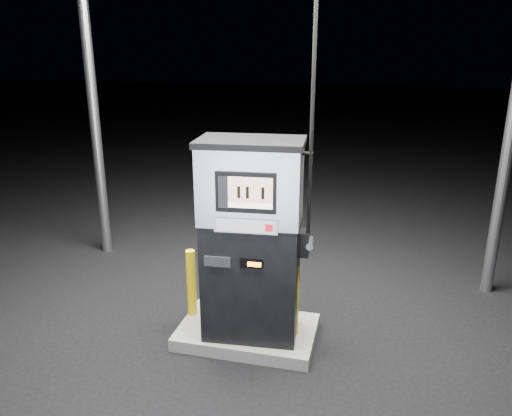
# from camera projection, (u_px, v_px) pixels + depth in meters

# --- Properties ---
(ground) EXTENTS (80.00, 80.00, 0.00)m
(ground) POSITION_uv_depth(u_px,v_px,m) (248.00, 337.00, 5.97)
(ground) COLOR black
(ground) RESTS_ON ground
(pump_island) EXTENTS (1.60, 1.00, 0.15)m
(pump_island) POSITION_uv_depth(u_px,v_px,m) (248.00, 332.00, 5.95)
(pump_island) COLOR #62625E
(pump_island) RESTS_ON ground
(fuel_dispenser) EXTENTS (1.27, 0.76, 4.70)m
(fuel_dispenser) POSITION_uv_depth(u_px,v_px,m) (252.00, 239.00, 5.45)
(fuel_dispenser) COLOR black
(fuel_dispenser) RESTS_ON pump_island
(bollard_left) EXTENTS (0.13, 0.13, 0.85)m
(bollard_left) POSITION_uv_depth(u_px,v_px,m) (191.00, 283.00, 6.07)
(bollard_left) COLOR yellow
(bollard_left) RESTS_ON pump_island
(bollard_right) EXTENTS (0.13, 0.13, 0.84)m
(bollard_right) POSITION_uv_depth(u_px,v_px,m) (294.00, 301.00, 5.65)
(bollard_right) COLOR yellow
(bollard_right) RESTS_ON pump_island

